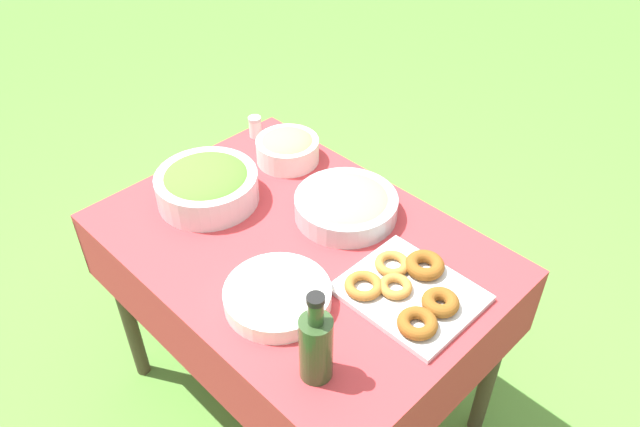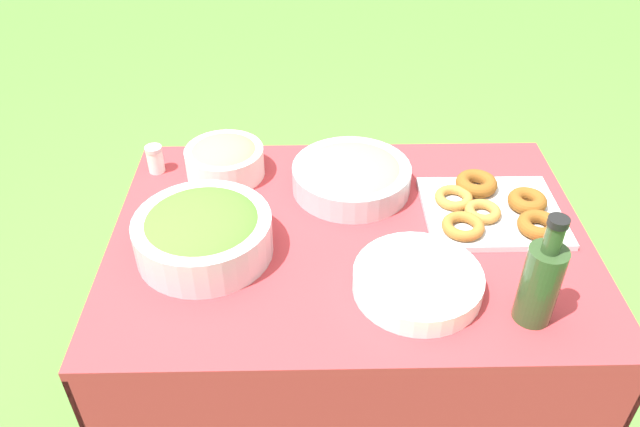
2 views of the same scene
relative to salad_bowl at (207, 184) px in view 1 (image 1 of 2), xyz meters
The scene contains 9 objects.
ground_plane 0.90m from the salad_bowl, 10.32° to the left, with size 14.00×14.00×0.00m, color #568C38.
picnic_table 0.39m from the salad_bowl, 10.32° to the left, with size 1.15×0.81×0.77m.
salad_bowl is the anchor object (origin of this frame).
pasta_bowl 0.43m from the salad_bowl, 35.16° to the left, with size 0.31×0.31×0.09m.
donut_platter 0.71m from the salad_bowl, 10.16° to the left, with size 0.34×0.32×0.05m.
plate_stack 0.49m from the salad_bowl, 15.89° to the right, with size 0.28×0.28×0.05m.
olive_oil_bottle 0.73m from the salad_bowl, 17.31° to the right, with size 0.08×0.08×0.26m.
bread_bowl 0.32m from the salad_bowl, 87.26° to the left, with size 0.21×0.21×0.10m.
salt_shaker 0.38m from the salad_bowl, 117.40° to the left, with size 0.05×0.05×0.08m.
Camera 1 is at (0.99, -0.89, 1.98)m, focal length 35.00 mm.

